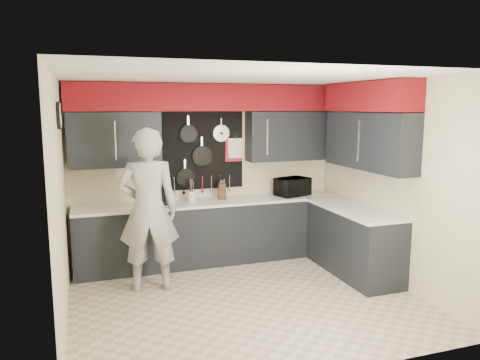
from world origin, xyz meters
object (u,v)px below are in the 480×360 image
object	(u,v)px
knife_block	(222,191)
utensil_crock	(191,196)
person	(148,210)
microwave	(292,187)
coffee_maker	(165,190)

from	to	relation	value
knife_block	utensil_crock	size ratio (longest dim) A/B	1.56
utensil_crock	person	distance (m)	1.09
knife_block	utensil_crock	distance (m)	0.47
microwave	coffee_maker	world-z (taller)	coffee_maker
knife_block	utensil_crock	world-z (taller)	knife_block
person	coffee_maker	bearing A→B (deg)	-104.20
microwave	utensil_crock	xyz separation A→B (m)	(-1.57, 0.07, -0.06)
knife_block	coffee_maker	world-z (taller)	coffee_maker
microwave	knife_block	bearing A→B (deg)	157.81
microwave	coffee_maker	xyz separation A→B (m)	(-1.95, 0.06, 0.05)
utensil_crock	person	world-z (taller)	person
microwave	person	bearing A→B (deg)	179.62
microwave	knife_block	size ratio (longest dim) A/B	2.14
coffee_maker	microwave	bearing A→B (deg)	9.77
coffee_maker	person	world-z (taller)	person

